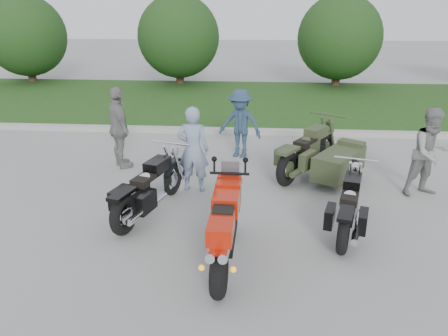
# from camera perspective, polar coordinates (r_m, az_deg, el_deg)

# --- Properties ---
(ground) EXTENTS (80.00, 80.00, 0.00)m
(ground) POSITION_cam_1_polar(r_m,az_deg,el_deg) (7.34, -0.14, -8.78)
(ground) COLOR #9E9E99
(ground) RESTS_ON ground
(curb) EXTENTS (60.00, 0.30, 0.15)m
(curb) POSITION_cam_1_polar(r_m,az_deg,el_deg) (12.87, 1.92, 4.82)
(curb) COLOR #A8A69E
(curb) RESTS_ON ground
(grass_strip) EXTENTS (60.00, 8.00, 0.14)m
(grass_strip) POSITION_cam_1_polar(r_m,az_deg,el_deg) (16.90, 2.53, 8.69)
(grass_strip) COLOR #305A1E
(grass_strip) RESTS_ON ground
(tree_far_left) EXTENTS (3.60, 3.60, 4.00)m
(tree_far_left) POSITION_cam_1_polar(r_m,az_deg,el_deg) (22.51, -24.46, 15.44)
(tree_far_left) COLOR #3F2B1C
(tree_far_left) RESTS_ON ground
(tree_mid_left) EXTENTS (3.60, 3.60, 4.00)m
(tree_mid_left) POSITION_cam_1_polar(r_m,az_deg,el_deg) (20.22, -5.94, 16.70)
(tree_mid_left) COLOR #3F2B1C
(tree_mid_left) RESTS_ON ground
(tree_mid_right) EXTENTS (3.60, 3.60, 4.00)m
(tree_mid_right) POSITION_cam_1_polar(r_m,az_deg,el_deg) (20.22, 14.85, 16.14)
(tree_mid_right) COLOR #3F2B1C
(tree_mid_right) RESTS_ON ground
(sportbike_red) EXTENTS (0.40, 2.28, 1.08)m
(sportbike_red) POSITION_cam_1_polar(r_m,az_deg,el_deg) (6.30, 0.08, -7.54)
(sportbike_red) COLOR black
(sportbike_red) RESTS_ON ground
(cruiser_left) EXTENTS (0.85, 2.34, 0.92)m
(cruiser_left) POSITION_cam_1_polar(r_m,az_deg,el_deg) (7.93, -9.95, -2.94)
(cruiser_left) COLOR black
(cruiser_left) RESTS_ON ground
(cruiser_right) EXTENTS (0.75, 2.18, 0.86)m
(cruiser_right) POSITION_cam_1_polar(r_m,az_deg,el_deg) (7.53, 16.00, -5.09)
(cruiser_right) COLOR black
(cruiser_right) RESTS_ON ground
(cruiser_sidecar) EXTENTS (2.03, 2.41, 1.00)m
(cruiser_sidecar) POSITION_cam_1_polar(r_m,az_deg,el_deg) (9.65, 13.04, 1.17)
(cruiser_sidecar) COLOR black
(cruiser_sidecar) RESTS_ON ground
(person_stripe) EXTENTS (0.67, 0.47, 1.75)m
(person_stripe) POSITION_cam_1_polar(r_m,az_deg,el_deg) (8.73, -4.05, 2.42)
(person_stripe) COLOR #7D8EAB
(person_stripe) RESTS_ON ground
(person_grey) EXTENTS (1.03, 0.91, 1.77)m
(person_grey) POSITION_cam_1_polar(r_m,az_deg,el_deg) (9.40, 25.36, 1.82)
(person_grey) COLOR gray
(person_grey) RESTS_ON ground
(person_denim) EXTENTS (1.24, 0.96, 1.69)m
(person_denim) POSITION_cam_1_polar(r_m,az_deg,el_deg) (10.73, 2.13, 5.80)
(person_denim) COLOR #294057
(person_denim) RESTS_ON ground
(person_back) EXTENTS (1.00, 1.17, 1.88)m
(person_back) POSITION_cam_1_polar(r_m,az_deg,el_deg) (10.27, -13.52, 5.10)
(person_back) COLOR gray
(person_back) RESTS_ON ground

